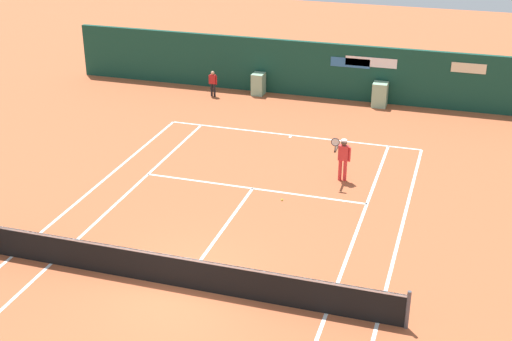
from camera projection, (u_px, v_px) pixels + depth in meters
name	position (u px, v px, depth m)	size (l,w,h in m)	color
ground_plane	(189.00, 276.00, 19.54)	(80.00, 80.00, 0.01)	#B25633
tennis_net	(180.00, 271.00, 18.83)	(12.10, 0.10, 1.07)	#4C4C51
sponsor_back_wall	(321.00, 71.00, 33.26)	(25.00, 1.02, 2.63)	#144233
player_on_baseline	(343.00, 156.00, 24.81)	(0.62, 0.66, 1.80)	red
ball_kid_right_post	(213.00, 82.00, 33.57)	(0.42, 0.17, 1.24)	black
tennis_ball_near_service_line	(282.00, 200.00, 23.73)	(0.07, 0.07, 0.07)	#CCE033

